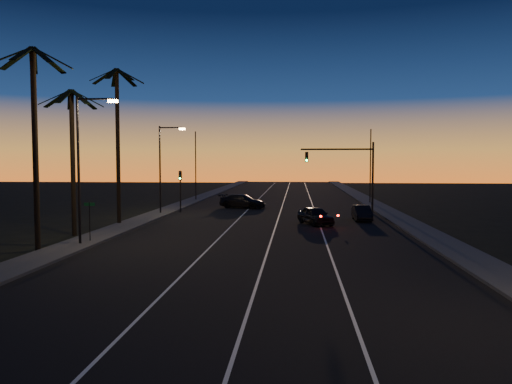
# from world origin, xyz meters

# --- Properties ---
(road) EXTENTS (20.00, 170.00, 0.01)m
(road) POSITION_xyz_m (0.00, 30.00, 0.01)
(road) COLOR black
(road) RESTS_ON ground
(sidewalk_left) EXTENTS (2.40, 170.00, 0.16)m
(sidewalk_left) POSITION_xyz_m (-11.20, 30.00, 0.08)
(sidewalk_left) COLOR #383836
(sidewalk_left) RESTS_ON ground
(sidewalk_right) EXTENTS (2.40, 170.00, 0.16)m
(sidewalk_right) POSITION_xyz_m (11.20, 30.00, 0.08)
(sidewalk_right) COLOR #383836
(sidewalk_right) RESTS_ON ground
(lane_stripe_left) EXTENTS (0.12, 160.00, 0.01)m
(lane_stripe_left) POSITION_xyz_m (-3.00, 30.00, 0.02)
(lane_stripe_left) COLOR silver
(lane_stripe_left) RESTS_ON road
(lane_stripe_mid) EXTENTS (0.12, 160.00, 0.01)m
(lane_stripe_mid) POSITION_xyz_m (0.50, 30.00, 0.02)
(lane_stripe_mid) COLOR silver
(lane_stripe_mid) RESTS_ON road
(lane_stripe_right) EXTENTS (0.12, 160.00, 0.01)m
(lane_stripe_right) POSITION_xyz_m (4.00, 30.00, 0.02)
(lane_stripe_right) COLOR silver
(lane_stripe_right) RESTS_ON road
(palm_near) EXTENTS (4.25, 4.16, 11.53)m
(palm_near) POSITION_xyz_m (-12.60, 18.00, 7.07)
(palm_near) COLOR black
(palm_near) RESTS_ON ground
(palm_mid) EXTENTS (4.25, 4.16, 10.03)m
(palm_mid) POSITION_xyz_m (-13.20, 24.00, 6.25)
(palm_mid) COLOR black
(palm_mid) RESTS_ON ground
(palm_far) EXTENTS (4.25, 4.16, 12.53)m
(palm_far) POSITION_xyz_m (-12.20, 30.00, 7.61)
(palm_far) COLOR black
(palm_far) RESTS_ON ground
(streetlight_left_near) EXTENTS (2.55, 0.26, 9.00)m
(streetlight_left_near) POSITION_xyz_m (-10.70, 20.00, 5.32)
(streetlight_left_near) COLOR black
(streetlight_left_near) RESTS_ON ground
(streetlight_left_far) EXTENTS (2.55, 0.26, 8.50)m
(streetlight_left_far) POSITION_xyz_m (-10.69, 38.00, 5.06)
(streetlight_left_far) COLOR black
(streetlight_left_far) RESTS_ON ground
(street_sign) EXTENTS (0.70, 0.06, 2.60)m
(street_sign) POSITION_xyz_m (-10.80, 21.00, 1.66)
(street_sign) COLOR black
(street_sign) RESTS_ON ground
(signal_mast) EXTENTS (7.10, 0.41, 7.00)m
(signal_mast) POSITION_xyz_m (7.14, 39.99, 4.78)
(signal_mast) COLOR black
(signal_mast) RESTS_ON ground
(signal_post) EXTENTS (0.28, 0.37, 4.20)m
(signal_post) POSITION_xyz_m (-9.50, 39.98, 2.89)
(signal_post) COLOR black
(signal_post) RESTS_ON ground
(far_pole_left) EXTENTS (0.14, 0.14, 9.00)m
(far_pole_left) POSITION_xyz_m (-11.00, 55.00, 4.50)
(far_pole_left) COLOR black
(far_pole_left) RESTS_ON ground
(far_pole_right) EXTENTS (0.14, 0.14, 9.00)m
(far_pole_right) POSITION_xyz_m (11.00, 52.00, 4.50)
(far_pole_right) COLOR black
(far_pole_right) RESTS_ON ground
(lead_car) EXTENTS (3.37, 5.02, 1.46)m
(lead_car) POSITION_xyz_m (3.66, 31.40, 0.74)
(lead_car) COLOR black
(lead_car) RESTS_ON road
(right_car) EXTENTS (1.42, 3.97, 1.30)m
(right_car) POSITION_xyz_m (7.78, 34.43, 0.66)
(right_car) COLOR black
(right_car) RESTS_ON road
(cross_car) EXTENTS (5.55, 3.63, 1.49)m
(cross_car) POSITION_xyz_m (-3.77, 45.00, 0.76)
(cross_car) COLOR black
(cross_car) RESTS_ON road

